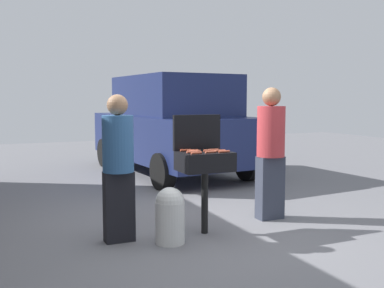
{
  "coord_description": "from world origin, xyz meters",
  "views": [
    {
      "loc": [
        -2.19,
        -4.75,
        1.57
      ],
      "look_at": [
        0.1,
        0.43,
        1.0
      ],
      "focal_mm": 42.46,
      "sensor_mm": 36.0,
      "label": 1
    }
  ],
  "objects_px": {
    "bbq_grill": "(205,164)",
    "person_right": "(271,148)",
    "hot_dog_9": "(220,151)",
    "hot_dog_4": "(186,150)",
    "hot_dog_6": "(211,152)",
    "hot_dog_7": "(195,151)",
    "hot_dog_3": "(224,151)",
    "parked_minivan": "(171,125)",
    "hot_dog_2": "(213,150)",
    "hot_dog_5": "(209,150)",
    "propane_tank": "(170,214)",
    "hot_dog_1": "(192,152)",
    "hot_dog_8": "(196,153)",
    "hot_dog_0": "(193,150)",
    "person_left": "(118,163)"
  },
  "relations": [
    {
      "from": "bbq_grill",
      "to": "person_right",
      "type": "height_order",
      "value": "person_right"
    },
    {
      "from": "hot_dog_9",
      "to": "hot_dog_4",
      "type": "bearing_deg",
      "value": 149.82
    },
    {
      "from": "hot_dog_6",
      "to": "hot_dog_7",
      "type": "bearing_deg",
      "value": 137.75
    },
    {
      "from": "hot_dog_3",
      "to": "parked_minivan",
      "type": "relative_size",
      "value": 0.03
    },
    {
      "from": "hot_dog_2",
      "to": "hot_dog_3",
      "type": "xyz_separation_m",
      "value": [
        0.04,
        -0.2,
        0.0
      ]
    },
    {
      "from": "hot_dog_5",
      "to": "hot_dog_9",
      "type": "xyz_separation_m",
      "value": [
        0.11,
        -0.07,
        0.0
      ]
    },
    {
      "from": "hot_dog_9",
      "to": "propane_tank",
      "type": "distance_m",
      "value": 0.94
    },
    {
      "from": "hot_dog_6",
      "to": "hot_dog_7",
      "type": "xyz_separation_m",
      "value": [
        -0.14,
        0.12,
        0.0
      ]
    },
    {
      "from": "hot_dog_1",
      "to": "hot_dog_8",
      "type": "xyz_separation_m",
      "value": [
        0.0,
        -0.1,
        0.0
      ]
    },
    {
      "from": "hot_dog_3",
      "to": "hot_dog_4",
      "type": "xyz_separation_m",
      "value": [
        -0.35,
        0.3,
        0.0
      ]
    },
    {
      "from": "hot_dog_3",
      "to": "hot_dog_9",
      "type": "xyz_separation_m",
      "value": [
        -0.0,
        0.09,
        0.0
      ]
    },
    {
      "from": "hot_dog_0",
      "to": "hot_dog_7",
      "type": "bearing_deg",
      "value": -96.49
    },
    {
      "from": "hot_dog_3",
      "to": "parked_minivan",
      "type": "distance_m",
      "value": 4.4
    },
    {
      "from": "bbq_grill",
      "to": "hot_dog_1",
      "type": "height_order",
      "value": "hot_dog_1"
    },
    {
      "from": "hot_dog_6",
      "to": "person_right",
      "type": "relative_size",
      "value": 0.08
    },
    {
      "from": "hot_dog_0",
      "to": "parked_minivan",
      "type": "bearing_deg",
      "value": 72.12
    },
    {
      "from": "propane_tank",
      "to": "bbq_grill",
      "type": "bearing_deg",
      "value": 20.22
    },
    {
      "from": "hot_dog_5",
      "to": "person_right",
      "type": "xyz_separation_m",
      "value": [
        1.0,
        0.22,
        -0.04
      ]
    },
    {
      "from": "hot_dog_4",
      "to": "person_right",
      "type": "distance_m",
      "value": 1.24
    },
    {
      "from": "hot_dog_0",
      "to": "hot_dog_1",
      "type": "relative_size",
      "value": 1.0
    },
    {
      "from": "hot_dog_6",
      "to": "hot_dog_9",
      "type": "distance_m",
      "value": 0.16
    },
    {
      "from": "hot_dog_3",
      "to": "hot_dog_5",
      "type": "height_order",
      "value": "same"
    },
    {
      "from": "person_left",
      "to": "bbq_grill",
      "type": "bearing_deg",
      "value": -13.94
    },
    {
      "from": "propane_tank",
      "to": "person_right",
      "type": "relative_size",
      "value": 0.36
    },
    {
      "from": "hot_dog_1",
      "to": "hot_dog_7",
      "type": "bearing_deg",
      "value": 40.3
    },
    {
      "from": "bbq_grill",
      "to": "propane_tank",
      "type": "xyz_separation_m",
      "value": [
        -0.5,
        -0.19,
        -0.49
      ]
    },
    {
      "from": "hot_dog_3",
      "to": "hot_dog_6",
      "type": "bearing_deg",
      "value": 167.58
    },
    {
      "from": "hot_dog_0",
      "to": "person_right",
      "type": "xyz_separation_m",
      "value": [
        1.17,
        0.15,
        -0.04
      ]
    },
    {
      "from": "hot_dog_1",
      "to": "hot_dog_6",
      "type": "xyz_separation_m",
      "value": [
        0.19,
        -0.08,
        0.0
      ]
    },
    {
      "from": "hot_dog_0",
      "to": "hot_dog_5",
      "type": "relative_size",
      "value": 1.0
    },
    {
      "from": "bbq_grill",
      "to": "person_right",
      "type": "xyz_separation_m",
      "value": [
        1.06,
        0.24,
        0.12
      ]
    },
    {
      "from": "hot_dog_1",
      "to": "parked_minivan",
      "type": "bearing_deg",
      "value": 71.8
    },
    {
      "from": "hot_dog_9",
      "to": "hot_dog_3",
      "type": "bearing_deg",
      "value": -87.1
    },
    {
      "from": "hot_dog_5",
      "to": "parked_minivan",
      "type": "xyz_separation_m",
      "value": [
        1.13,
        4.12,
        0.05
      ]
    },
    {
      "from": "hot_dog_9",
      "to": "person_right",
      "type": "bearing_deg",
      "value": 18.45
    },
    {
      "from": "hot_dog_6",
      "to": "person_right",
      "type": "distance_m",
      "value": 1.1
    },
    {
      "from": "hot_dog_4",
      "to": "hot_dog_6",
      "type": "xyz_separation_m",
      "value": [
        0.2,
        -0.26,
        0.0
      ]
    },
    {
      "from": "propane_tank",
      "to": "hot_dog_1",
      "type": "bearing_deg",
      "value": 23.37
    },
    {
      "from": "hot_dog_6",
      "to": "parked_minivan",
      "type": "bearing_deg",
      "value": 74.51
    },
    {
      "from": "hot_dog_0",
      "to": "hot_dog_8",
      "type": "distance_m",
      "value": 0.24
    },
    {
      "from": "hot_dog_3",
      "to": "hot_dog_5",
      "type": "relative_size",
      "value": 1.0
    },
    {
      "from": "hot_dog_0",
      "to": "hot_dog_1",
      "type": "xyz_separation_m",
      "value": [
        -0.07,
        -0.13,
        0.0
      ]
    },
    {
      "from": "person_right",
      "to": "parked_minivan",
      "type": "relative_size",
      "value": 0.38
    },
    {
      "from": "hot_dog_0",
      "to": "hot_dog_2",
      "type": "xyz_separation_m",
      "value": [
        0.24,
        -0.04,
        0.0
      ]
    },
    {
      "from": "hot_dog_0",
      "to": "hot_dog_7",
      "type": "distance_m",
      "value": 0.08
    },
    {
      "from": "hot_dog_2",
      "to": "hot_dog_4",
      "type": "xyz_separation_m",
      "value": [
        -0.31,
        0.09,
        0.0
      ]
    },
    {
      "from": "bbq_grill",
      "to": "propane_tank",
      "type": "bearing_deg",
      "value": -159.78
    },
    {
      "from": "hot_dog_9",
      "to": "hot_dog_0",
      "type": "bearing_deg",
      "value": 152.7
    },
    {
      "from": "hot_dog_3",
      "to": "propane_tank",
      "type": "relative_size",
      "value": 0.21
    },
    {
      "from": "bbq_grill",
      "to": "hot_dog_9",
      "type": "bearing_deg",
      "value": -20.34
    }
  ]
}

